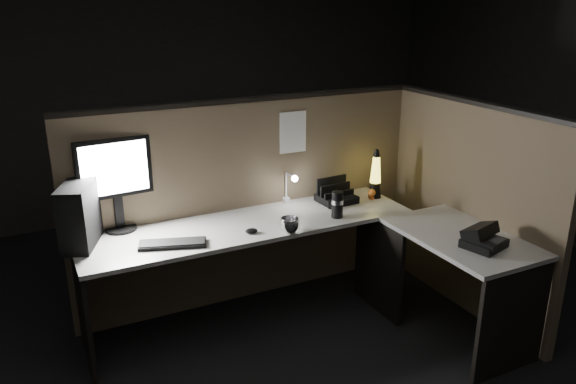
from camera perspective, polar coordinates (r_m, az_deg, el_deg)
name	(u,v)px	position (r m, az deg, el deg)	size (l,w,h in m)	color
floor	(310,356)	(3.77, 2.27, -16.27)	(6.00, 6.00, 0.00)	black
room_shell	(314,106)	(3.13, 2.66, 8.71)	(6.00, 6.00, 6.00)	silver
partition_back	(252,202)	(4.17, -3.72, -1.06)	(2.66, 0.06, 1.50)	brown
partition_right	(468,210)	(4.22, 17.78, -1.71)	(0.06, 1.66, 1.50)	brown
desk	(317,254)	(3.75, 2.95, -6.26)	(2.60, 1.60, 0.73)	#A5A29C
pc_tower	(79,215)	(3.67, -20.45, -2.20)	(0.17, 0.38, 0.40)	black
monitor	(115,176)	(3.78, -17.17, 1.60)	(0.48, 0.21, 0.62)	black
keyboard	(173,244)	(3.57, -11.64, -5.18)	(0.41, 0.14, 0.02)	black
mouse	(252,231)	(3.68, -3.73, -3.97)	(0.08, 0.06, 0.03)	black
clip_lamp	(290,186)	(4.13, 0.25, 0.59)	(0.05, 0.19, 0.25)	white
organizer	(336,196)	(4.24, 4.88, -0.39)	(0.27, 0.24, 0.20)	black
lava_lamp	(375,178)	(4.34, 8.87, 1.46)	(0.10, 0.10, 0.38)	black
travel_mug	(337,205)	(3.92, 5.04, -1.28)	(0.08, 0.08, 0.19)	black
steel_mug	(290,225)	(3.67, 0.16, -3.39)	(0.13, 0.13, 0.10)	silver
figurine	(372,193)	(4.33, 8.49, -0.07)	(0.06, 0.06, 0.06)	orange
pinned_paper	(293,132)	(4.13, 0.50, 6.08)	(0.21, 0.00, 0.31)	white
desk_phone	(482,238)	(3.67, 19.12, -4.46)	(0.29, 0.29, 0.14)	black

